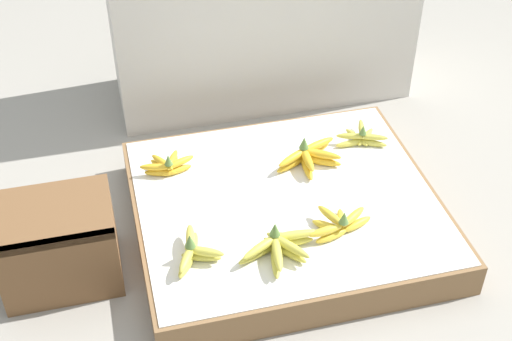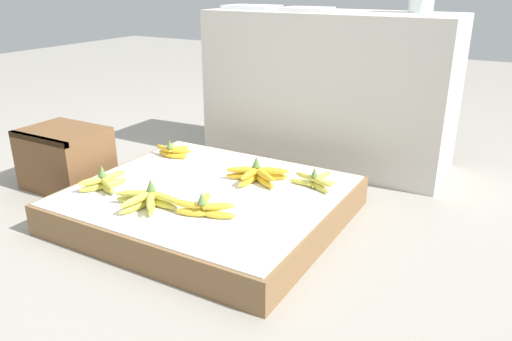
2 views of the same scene
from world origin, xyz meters
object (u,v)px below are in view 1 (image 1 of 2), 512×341
banana_bunch_front_left (194,251)px  banana_bunch_middle_left (168,165)px  wooden_crate (59,244)px  banana_bunch_middle_right (361,137)px  banana_bunch_middle_midright (309,156)px  banana_bunch_front_midleft (278,247)px  banana_bunch_front_midright (339,224)px

banana_bunch_front_left → banana_bunch_middle_left: 0.44m
wooden_crate → banana_bunch_middle_right: wooden_crate is taller
banana_bunch_middle_midright → banana_bunch_middle_right: bearing=17.6°
banana_bunch_front_left → banana_bunch_middle_left: size_ratio=1.01×
wooden_crate → banana_bunch_middle_midright: size_ratio=1.42×
banana_bunch_front_midleft → banana_bunch_middle_left: (-0.27, 0.48, -0.00)m
banana_bunch_middle_left → banana_bunch_middle_right: size_ratio=1.03×
banana_bunch_front_left → banana_bunch_middle_left: bearing=91.7°
banana_bunch_middle_right → banana_bunch_middle_left: bearing=179.9°
wooden_crate → banana_bunch_middle_midright: 0.91m
banana_bunch_middle_left → wooden_crate: bearing=-143.1°
banana_bunch_front_left → banana_bunch_middle_midright: 0.61m
wooden_crate → banana_bunch_middle_left: bearing=36.9°
wooden_crate → banana_bunch_middle_left: (0.39, 0.29, 0.01)m
banana_bunch_front_left → banana_bunch_middle_right: banana_bunch_front_left is taller
banana_bunch_front_midleft → banana_bunch_middle_right: banana_bunch_front_midleft is taller
wooden_crate → banana_bunch_middle_right: bearing=14.6°
banana_bunch_front_midleft → banana_bunch_front_left: bearing=170.8°
wooden_crate → banana_bunch_front_midleft: 0.69m
banana_bunch_front_midleft → banana_bunch_middle_left: banana_bunch_front_midleft is taller
banana_bunch_front_midleft → banana_bunch_middle_right: size_ratio=1.41×
banana_bunch_front_midleft → banana_bunch_middle_left: bearing=119.1°
wooden_crate → banana_bunch_front_midright: 0.88m
banana_bunch_middle_midright → banana_bunch_middle_right: 0.24m
banana_bunch_middle_right → banana_bunch_front_midright: bearing=-119.1°
banana_bunch_middle_midright → banana_bunch_middle_right: size_ratio=1.30×
wooden_crate → banana_bunch_front_midright: wooden_crate is taller
banana_bunch_middle_right → banana_bunch_front_midleft: bearing=-133.1°
banana_bunch_middle_midright → banana_bunch_front_midright: bearing=-91.8°
banana_bunch_front_left → banana_bunch_front_midleft: 0.26m
banana_bunch_middle_left → banana_bunch_front_midleft: bearing=-60.9°
banana_bunch_front_left → banana_bunch_front_midright: size_ratio=0.86×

